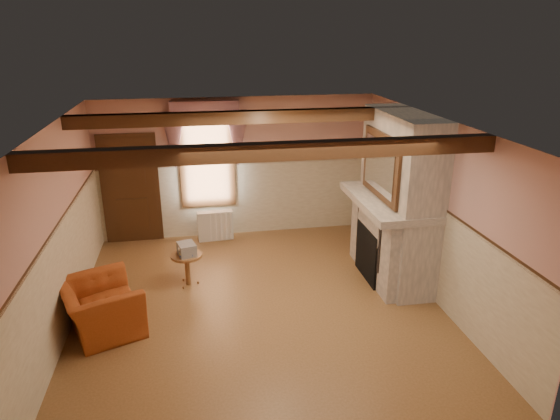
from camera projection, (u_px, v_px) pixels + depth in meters
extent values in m
cube|color=brown|center=(259.00, 305.00, 7.69)|extent=(5.50, 6.00, 0.01)
cube|color=silver|center=(256.00, 124.00, 6.74)|extent=(5.50, 6.00, 0.01)
cube|color=tan|center=(238.00, 168.00, 9.99)|extent=(5.50, 0.02, 2.80)
cube|color=tan|center=(303.00, 340.00, 4.44)|extent=(5.50, 0.02, 2.80)
cube|color=tan|center=(57.00, 234.00, 6.76)|extent=(0.02, 6.00, 2.80)
cube|color=tan|center=(435.00, 209.00, 7.67)|extent=(0.02, 6.00, 2.80)
cube|color=black|center=(371.00, 253.00, 8.42)|extent=(0.20, 0.95, 0.90)
imported|color=#994219|center=(101.00, 307.00, 6.94)|extent=(1.32, 1.40, 0.73)
cylinder|color=brown|center=(187.00, 269.00, 8.23)|extent=(0.57, 0.57, 0.55)
cube|color=#B7AD8C|center=(187.00, 249.00, 8.09)|extent=(0.33, 0.38, 0.20)
cube|color=silver|center=(215.00, 226.00, 10.00)|extent=(0.71, 0.23, 0.60)
imported|color=brown|center=(387.00, 193.00, 8.22)|extent=(0.36, 0.36, 0.09)
cube|color=black|center=(375.00, 180.00, 8.72)|extent=(0.14, 0.24, 0.20)
cylinder|color=#B67333|center=(380.00, 182.00, 8.49)|extent=(0.11, 0.11, 0.28)
cylinder|color=#A6141E|center=(405.00, 206.00, 7.53)|extent=(0.06, 0.06, 0.16)
cylinder|color=gold|center=(398.00, 202.00, 7.76)|extent=(0.06, 0.06, 0.12)
cube|color=gray|center=(399.00, 198.00, 8.17)|extent=(0.85, 2.00, 2.80)
cube|color=gray|center=(389.00, 201.00, 8.15)|extent=(1.05, 2.05, 0.12)
cube|color=silver|center=(380.00, 166.00, 7.92)|extent=(0.06, 1.44, 1.04)
cube|color=black|center=(131.00, 191.00, 9.71)|extent=(1.10, 0.10, 2.10)
cube|color=white|center=(207.00, 157.00, 9.78)|extent=(1.06, 0.08, 2.02)
cube|color=gray|center=(205.00, 127.00, 9.49)|extent=(1.30, 0.14, 1.40)
cube|color=black|center=(270.00, 152.00, 5.66)|extent=(5.50, 0.18, 0.20)
cube|color=black|center=(246.00, 117.00, 7.88)|extent=(5.50, 0.18, 0.20)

